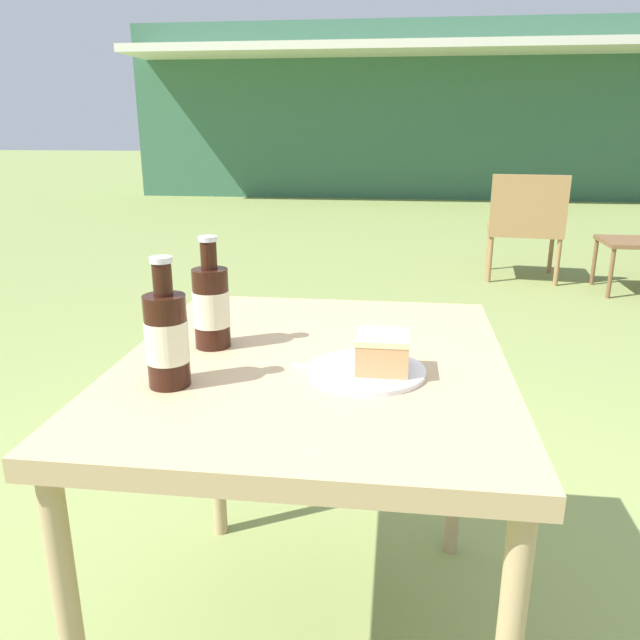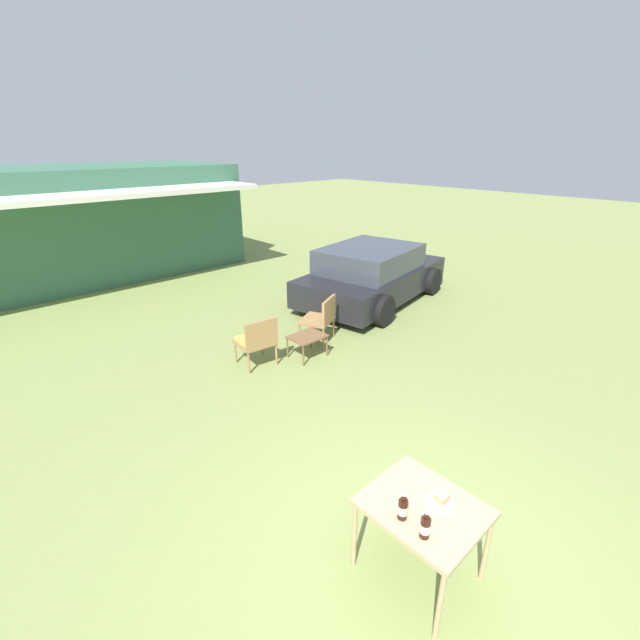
{
  "view_description": "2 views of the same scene",
  "coord_description": "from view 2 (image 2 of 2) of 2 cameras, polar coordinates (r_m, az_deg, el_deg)",
  "views": [
    {
      "loc": [
        0.16,
        -1.16,
        1.18
      ],
      "look_at": [
        0.0,
        0.1,
        0.78
      ],
      "focal_mm": 35.0,
      "sensor_mm": 36.0,
      "label": 1
    },
    {
      "loc": [
        -2.33,
        -1.3,
        3.37
      ],
      "look_at": [
        1.72,
        3.04,
        0.9
      ],
      "focal_mm": 24.0,
      "sensor_mm": 36.0,
      "label": 2
    }
  ],
  "objects": [
    {
      "name": "ground_plane",
      "position": [
        4.29,
        12.66,
        -29.8
      ],
      "size": [
        60.0,
        60.0,
        0.0
      ],
      "primitive_type": "plane",
      "color": "olive"
    },
    {
      "name": "cabin_building",
      "position": [
        13.18,
        -32.21,
        10.69
      ],
      "size": [
        9.07,
        5.02,
        2.81
      ],
      "color": "#38664C",
      "rests_on": "ground_plane"
    },
    {
      "name": "parked_car",
      "position": [
        9.76,
        6.93,
        6.04
      ],
      "size": [
        4.14,
        2.61,
        1.27
      ],
      "rotation": [
        0.0,
        0.0,
        0.18
      ],
      "color": "black",
      "rests_on": "ground_plane"
    },
    {
      "name": "wicker_chair_cushioned",
      "position": [
        6.9,
        -8.43,
        -2.55
      ],
      "size": [
        0.61,
        0.58,
        0.84
      ],
      "rotation": [
        0.0,
        0.0,
        3.03
      ],
      "color": "#9E7547",
      "rests_on": "ground_plane"
    },
    {
      "name": "wicker_chair_plain",
      "position": [
        7.69,
        0.16,
        0.44
      ],
      "size": [
        0.73,
        0.71,
        0.84
      ],
      "rotation": [
        0.0,
        0.0,
        3.58
      ],
      "color": "#9E7547",
      "rests_on": "ground_plane"
    },
    {
      "name": "garden_side_table",
      "position": [
        7.15,
        -1.72,
        -2.4
      ],
      "size": [
        0.58,
        0.46,
        0.39
      ],
      "color": "brown",
      "rests_on": "ground_plane"
    },
    {
      "name": "patio_table",
      "position": [
        3.8,
        13.57,
        -23.65
      ],
      "size": [
        0.77,
        0.9,
        0.73
      ],
      "color": "tan",
      "rests_on": "ground_plane"
    },
    {
      "name": "cake_on_plate",
      "position": [
        3.79,
        15.78,
        -21.99
      ],
      "size": [
        0.22,
        0.22,
        0.08
      ],
      "color": "white",
      "rests_on": "patio_table"
    },
    {
      "name": "cola_bottle_near",
      "position": [
        3.57,
        10.98,
        -23.46
      ],
      "size": [
        0.08,
        0.08,
        0.23
      ],
      "color": "black",
      "rests_on": "patio_table"
    },
    {
      "name": "cola_bottle_far",
      "position": [
        3.48,
        13.85,
        -25.22
      ],
      "size": [
        0.08,
        0.08,
        0.23
      ],
      "color": "black",
      "rests_on": "patio_table"
    },
    {
      "name": "fork",
      "position": [
        3.76,
        14.9,
        -22.77
      ],
      "size": [
        0.18,
        0.01,
        0.01
      ],
      "color": "silver",
      "rests_on": "patio_table"
    }
  ]
}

